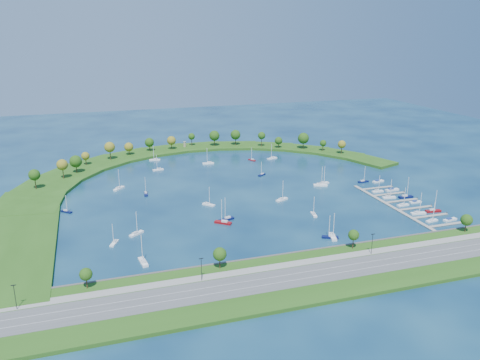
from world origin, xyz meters
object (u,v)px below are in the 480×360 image
object	(u,v)px
moored_boat_1	(209,204)
moored_boat_7	(66,211)
docked_boat_1	(450,220)
moored_boat_11	(143,261)
moored_boat_4	(323,183)
harbor_tower	(185,144)
moored_boat_20	(320,185)
docked_boat_10	(363,181)
moored_boat_14	(208,163)
docked_boat_9	(392,190)
moored_boat_19	(226,219)
moored_boat_0	(158,169)
moored_boat_8	(155,159)
moored_boat_10	(223,222)
moored_boat_12	(314,214)
docked_boat_4	(403,204)
dock_system	(402,205)
docked_boat_5	(415,202)
moored_boat_2	(282,199)
moored_boat_18	(119,188)
docked_boat_8	(378,191)
moored_boat_3	(262,174)
docked_boat_11	(378,181)
docked_boat_7	(406,196)
moored_boat_5	(330,236)
moored_boat_16	(136,233)
moored_boat_13	(252,160)
docked_boat_6	(389,197)
moored_boat_17	(146,193)
docked_boat_0	(432,220)
moored_boat_9	(333,236)
moored_boat_6	(272,158)

from	to	relation	value
moored_boat_1	moored_boat_7	world-z (taller)	moored_boat_1
docked_boat_1	moored_boat_11	bearing A→B (deg)	171.06
moored_boat_4	harbor_tower	bearing A→B (deg)	106.19
moored_boat_20	docked_boat_10	distance (m)	31.81
moored_boat_7	moored_boat_14	world-z (taller)	moored_boat_14
moored_boat_20	docked_boat_9	size ratio (longest dim) A/B	1.44
moored_boat_1	moored_boat_19	distance (m)	26.06
moored_boat_0	docked_boat_9	world-z (taller)	moored_boat_0
moored_boat_19	moored_boat_11	bearing A→B (deg)	18.08
moored_boat_8	moored_boat_10	distance (m)	144.17
moored_boat_11	moored_boat_12	xyz separation A→B (m)	(98.98, 29.74, -0.08)
moored_boat_7	moored_boat_12	size ratio (longest dim) A/B	0.96
docked_boat_4	moored_boat_11	bearing A→B (deg)	-173.96
dock_system	moored_boat_8	distance (m)	194.65
moored_boat_20	docked_boat_5	world-z (taller)	moored_boat_20
dock_system	moored_boat_7	xyz separation A→B (m)	(-190.34, 49.35, 0.52)
moored_boat_19	moored_boat_10	bearing A→B (deg)	34.73
moored_boat_2	moored_boat_18	xyz separation A→B (m)	(-93.62, 52.65, 0.02)
docked_boat_8	moored_boat_3	bearing A→B (deg)	135.30
docked_boat_11	docked_boat_7	bearing A→B (deg)	-102.89
moored_boat_19	docked_boat_7	size ratio (longest dim) A/B	0.99
moored_boat_19	moored_boat_5	bearing A→B (deg)	119.08
moored_boat_5	moored_boat_19	bearing A→B (deg)	-16.48
moored_boat_10	moored_boat_16	xyz separation A→B (m)	(-46.40, -0.63, -0.05)
moored_boat_16	moored_boat_20	bearing A→B (deg)	-19.37
harbor_tower	docked_boat_1	size ratio (longest dim) A/B	0.53
moored_boat_12	docked_boat_8	distance (m)	62.27
moored_boat_10	docked_boat_4	world-z (taller)	moored_boat_10
moored_boat_13	moored_boat_18	xyz separation A→B (m)	(-107.10, -42.03, 0.09)
moored_boat_8	moored_boat_1	bearing A→B (deg)	109.15
moored_boat_5	moored_boat_7	distance (m)	149.51
docked_boat_6	docked_boat_11	world-z (taller)	docked_boat_6
moored_boat_17	docked_boat_0	bearing A→B (deg)	62.00
moored_boat_0	moored_boat_16	xyz separation A→B (m)	(-28.36, -114.62, 0.01)
moored_boat_17	docked_boat_10	world-z (taller)	moored_boat_17
moored_boat_9	docked_boat_6	distance (m)	74.98
moored_boat_10	docked_boat_9	xyz separation A→B (m)	(119.82, 20.08, -0.27)
docked_boat_7	moored_boat_1	bearing A→B (deg)	171.77
moored_boat_11	moored_boat_19	size ratio (longest dim) A/B	1.02
moored_boat_10	moored_boat_11	world-z (taller)	moored_boat_10
moored_boat_6	moored_boat_17	distance (m)	123.26
moored_boat_18	moored_boat_20	distance (m)	133.66
moored_boat_9	moored_boat_19	size ratio (longest dim) A/B	1.01
moored_boat_18	moored_boat_17	bearing A→B (deg)	-94.19
moored_boat_3	moored_boat_2	bearing A→B (deg)	47.47
docked_boat_8	moored_boat_18	bearing A→B (deg)	160.47
moored_boat_14	moored_boat_17	distance (m)	81.03
moored_boat_13	moored_boat_20	world-z (taller)	moored_boat_20
moored_boat_3	docked_boat_6	distance (m)	91.43
moored_boat_2	docked_boat_11	xyz separation A→B (m)	(77.41, 14.39, -0.28)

